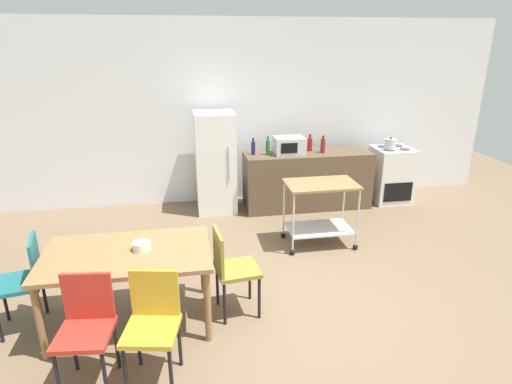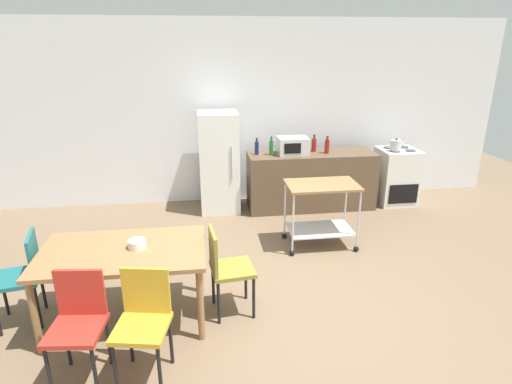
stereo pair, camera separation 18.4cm
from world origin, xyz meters
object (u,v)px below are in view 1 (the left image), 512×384
(kettle, at_px, (390,144))
(dining_table, at_px, (128,260))
(bottle_olive_oil, at_px, (310,144))
(stove_oven, at_px, (391,175))
(chair_teal, at_px, (24,277))
(chair_mustard, at_px, (153,320))
(chair_olive, at_px, (231,266))
(chair_red, at_px, (86,324))
(refrigerator, at_px, (215,163))
(kitchen_cart, at_px, (320,203))
(microwave, at_px, (289,145))
(fruit_bowl, at_px, (142,246))
(bottle_sesame_oil, at_px, (323,145))
(bottle_soda, at_px, (253,148))
(bottle_sparkling_water, at_px, (268,147))

(kettle, bearing_deg, dining_table, -146.06)
(bottle_olive_oil, bearing_deg, stove_oven, -3.23)
(chair_teal, relative_size, chair_mustard, 1.00)
(chair_olive, height_order, chair_red, same)
(refrigerator, xyz_separation_m, kitchen_cart, (1.23, -1.45, -0.20))
(microwave, height_order, fruit_bowl, microwave)
(dining_table, distance_m, stove_oven, 4.75)
(stove_oven, distance_m, bottle_olive_oil, 1.51)
(chair_olive, height_order, bottle_olive_oil, bottle_olive_oil)
(chair_teal, bearing_deg, chair_olive, 75.54)
(chair_teal, xyz_separation_m, bottle_sesame_oil, (3.64, 2.49, 0.50))
(bottle_sesame_oil, bearing_deg, dining_table, -136.11)
(refrigerator, relative_size, bottle_sesame_oil, 5.80)
(dining_table, distance_m, kitchen_cart, 2.60)
(chair_mustard, bearing_deg, bottle_soda, 79.34)
(kitchen_cart, bearing_deg, chair_teal, -159.62)
(fruit_bowl, bearing_deg, chair_teal, 175.18)
(bottle_sparkling_water, bearing_deg, fruit_bowl, -123.16)
(chair_olive, xyz_separation_m, stove_oven, (2.99, 2.67, -0.07))
(chair_olive, bearing_deg, fruit_bowl, 81.64)
(chair_olive, xyz_separation_m, refrigerator, (0.09, 2.75, 0.26))
(bottle_sesame_oil, bearing_deg, refrigerator, 174.95)
(kitchen_cart, bearing_deg, chair_olive, -135.26)
(kitchen_cart, xyz_separation_m, fruit_bowl, (-2.12, -1.28, 0.22))
(chair_teal, distance_m, microwave, 4.02)
(chair_mustard, height_order, bottle_soda, bottle_soda)
(bottle_sparkling_water, bearing_deg, bottle_olive_oil, 10.60)
(chair_mustard, xyz_separation_m, bottle_olive_oil, (2.28, 3.48, 0.49))
(dining_table, distance_m, chair_teal, 0.96)
(kettle, bearing_deg, chair_olive, -138.12)
(bottle_sparkling_water, relative_size, microwave, 0.61)
(chair_mustard, distance_m, kettle, 4.88)
(chair_teal, relative_size, chair_red, 1.00)
(refrigerator, height_order, fruit_bowl, refrigerator)
(refrigerator, relative_size, kitchen_cart, 1.70)
(bottle_sparkling_water, bearing_deg, kettle, -1.31)
(chair_mustard, xyz_separation_m, kettle, (3.56, 3.30, 0.48))
(chair_olive, relative_size, bottle_sparkling_water, 3.15)
(chair_olive, distance_m, kettle, 3.88)
(dining_table, distance_m, chair_olive, 0.95)
(chair_teal, distance_m, bottle_sesame_oil, 4.43)
(kettle, bearing_deg, refrigerator, 176.30)
(kitchen_cart, relative_size, bottle_sesame_oil, 3.40)
(chair_olive, bearing_deg, chair_mustard, 130.08)
(dining_table, xyz_separation_m, refrigerator, (1.03, 2.74, 0.10))
(chair_teal, xyz_separation_m, kettle, (4.75, 2.46, 0.48))
(bottle_soda, bearing_deg, dining_table, -121.10)
(chair_mustard, distance_m, bottle_sparkling_water, 3.73)
(kettle, bearing_deg, fruit_bowl, -145.30)
(refrigerator, height_order, kitchen_cart, refrigerator)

